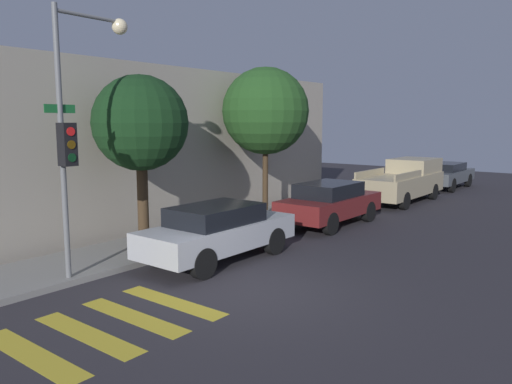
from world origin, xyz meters
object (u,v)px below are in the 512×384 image
(tree_near_corner, at_px, (140,124))
(tree_midblock, at_px, (265,111))
(pickup_truck, at_px, (404,180))
(sedan_middle, at_px, (330,202))
(sedan_near_corner, at_px, (218,231))
(sedan_far_end, at_px, (445,174))
(traffic_light_pole, at_px, (78,113))

(tree_near_corner, xyz_separation_m, tree_midblock, (5.60, 0.00, 0.43))
(pickup_truck, bearing_deg, sedan_middle, -180.00)
(sedan_near_corner, height_order, sedan_far_end, sedan_near_corner)
(sedan_middle, bearing_deg, tree_near_corner, 158.12)
(traffic_light_pole, height_order, pickup_truck, traffic_light_pole)
(sedan_near_corner, xyz_separation_m, pickup_truck, (12.22, 0.00, 0.17))
(sedan_far_end, bearing_deg, tree_near_corner, 172.43)
(tree_midblock, bearing_deg, traffic_light_pole, -171.98)
(sedan_middle, height_order, pickup_truck, pickup_truck)
(traffic_light_pole, height_order, tree_near_corner, traffic_light_pole)
(pickup_truck, bearing_deg, traffic_light_pole, 175.22)
(sedan_near_corner, distance_m, tree_near_corner, 3.64)
(pickup_truck, xyz_separation_m, sedan_far_end, (5.65, -0.00, -0.19))
(pickup_truck, bearing_deg, tree_midblock, 160.90)
(pickup_truck, distance_m, sedan_far_end, 5.66)
(sedan_near_corner, relative_size, sedan_middle, 1.01)
(traffic_light_pole, relative_size, sedan_near_corner, 1.35)
(sedan_far_end, distance_m, tree_near_corner, 18.63)
(pickup_truck, xyz_separation_m, tree_midblock, (-7.02, 2.43, 2.95))
(pickup_truck, bearing_deg, tree_near_corner, 169.10)
(traffic_light_pole, distance_m, tree_near_corner, 2.86)
(sedan_far_end, bearing_deg, sedan_middle, -180.00)
(sedan_near_corner, xyz_separation_m, tree_midblock, (5.20, 2.43, 3.11))
(tree_near_corner, bearing_deg, sedan_middle, -21.88)
(sedan_middle, bearing_deg, sedan_far_end, 0.00)
(pickup_truck, relative_size, tree_near_corner, 1.15)
(traffic_light_pole, xyz_separation_m, pickup_truck, (15.22, -1.27, -2.75))
(sedan_middle, height_order, tree_near_corner, tree_near_corner)
(traffic_light_pole, relative_size, pickup_truck, 1.08)
(traffic_light_pole, bearing_deg, tree_near_corner, 23.92)
(sedan_near_corner, height_order, sedan_middle, sedan_middle)
(sedan_middle, bearing_deg, traffic_light_pole, 171.64)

